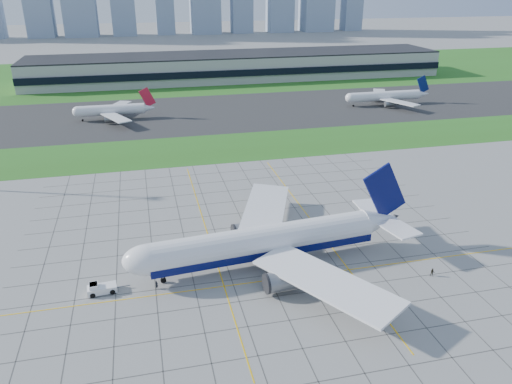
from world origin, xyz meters
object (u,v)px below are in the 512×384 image
crew_near (157,285)px  crew_far (432,272)px  airliner (266,242)px  distant_jet_2 (386,96)px  distant_jet_1 (113,110)px  pushback_tug (100,288)px

crew_near → crew_far: bearing=-48.0°
airliner → distant_jet_2: airliner is taller
crew_near → distant_jet_1: 142.66m
airliner → distant_jet_2: (97.70, 136.10, -1.22)m
crew_far → distant_jet_2: 162.35m
crew_far → distant_jet_2: distant_jet_2 is taller
airliner → distant_jet_1: airliner is taller
crew_near → distant_jet_2: bearing=9.6°
airliner → distant_jet_1: bearing=99.4°
airliner → crew_near: bearing=-175.6°
pushback_tug → distant_jet_2: size_ratio=0.20×
pushback_tug → distant_jet_1: 140.90m
crew_near → distant_jet_2: 186.02m
pushback_tug → distant_jet_2: distant_jet_2 is taller
pushback_tug → distant_jet_1: size_ratio=0.20×
airliner → distant_jet_1: size_ratio=1.57×
airliner → distant_jet_2: bearing=48.9°
crew_near → crew_far: (58.14, -8.86, 0.02)m
airliner → pushback_tug: bearing=179.4°
distant_jet_1 → airliner: bearing=-75.2°
pushback_tug → crew_far: bearing=-13.7°
pushback_tug → crew_near: size_ratio=4.66×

